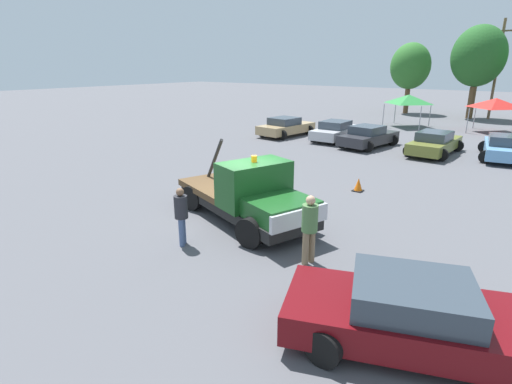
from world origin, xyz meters
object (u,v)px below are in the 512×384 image
at_px(canopy_tent_red, 496,103).
at_px(tree_center, 478,56).
at_px(parked_car_charcoal, 368,137).
at_px(person_near_truck, 310,225).
at_px(parked_car_silver, 336,131).
at_px(parked_car_olive, 435,143).
at_px(traffic_cone, 358,185).
at_px(foreground_car, 422,317).
at_px(parked_car_tan, 286,127).
at_px(parked_car_skyblue, 505,148).
at_px(canopy_tent_green, 409,99).
at_px(person_at_hood, 181,213).
at_px(utility_pole, 497,67).
at_px(tow_truck, 250,196).
at_px(tree_left, 410,66).

distance_m(canopy_tent_red, tree_center, 9.35).
distance_m(parked_car_charcoal, tree_center, 19.97).
distance_m(person_near_truck, tree_center, 35.28).
xyz_separation_m(parked_car_charcoal, tree_center, (2.53, 19.17, 5.00)).
xyz_separation_m(parked_car_silver, parked_car_olive, (6.51, -0.75, 0.00)).
bearing_deg(parked_car_silver, traffic_cone, -150.33).
height_order(foreground_car, parked_car_tan, same).
height_order(parked_car_skyblue, canopy_tent_green, canopy_tent_green).
relative_size(person_near_truck, tree_center, 0.22).
distance_m(person_at_hood, parked_car_charcoal, 16.96).
distance_m(parked_car_skyblue, canopy_tent_green, 12.13).
relative_size(foreground_car, person_near_truck, 2.88).
bearing_deg(tree_center, foreground_car, -81.69).
relative_size(person_near_truck, utility_pole, 0.21).
bearing_deg(parked_car_skyblue, canopy_tent_green, 32.65).
bearing_deg(canopy_tent_red, parked_car_charcoal, -116.37).
xyz_separation_m(canopy_tent_green, canopy_tent_red, (6.13, 0.89, -0.04)).
xyz_separation_m(parked_car_skyblue, utility_pole, (-3.19, 18.69, 4.05)).
bearing_deg(tree_center, parked_car_skyblue, -75.27).
relative_size(parked_car_skyblue, canopy_tent_red, 1.58).
xyz_separation_m(person_near_truck, parked_car_skyblue, (2.66, 16.83, -0.42)).
distance_m(tow_truck, utility_pole, 34.49).
relative_size(canopy_tent_red, tree_center, 0.36).
relative_size(parked_car_silver, utility_pole, 0.53).
relative_size(foreground_car, parked_car_skyblue, 1.12).
relative_size(person_near_truck, parked_car_olive, 0.38).
relative_size(canopy_tent_red, tree_left, 0.43).
height_order(tow_truck, tree_center, tree_center).
bearing_deg(parked_car_tan, canopy_tent_green, -23.14).
distance_m(person_at_hood, parked_car_olive, 17.30).
bearing_deg(foreground_car, person_near_truck, 131.96).
xyz_separation_m(person_at_hood, canopy_tent_green, (-1.87, 27.01, 1.25)).
height_order(person_near_truck, canopy_tent_green, canopy_tent_green).
xyz_separation_m(person_near_truck, tree_left, (-8.31, 35.57, 3.68)).
bearing_deg(parked_car_silver, parked_car_tan, 98.03).
height_order(parked_car_olive, canopy_tent_red, canopy_tent_red).
distance_m(parked_car_olive, parked_car_skyblue, 3.52).
bearing_deg(person_near_truck, tree_left, -60.13).
bearing_deg(tow_truck, utility_pole, 105.05).
bearing_deg(person_at_hood, foreground_car, 140.99).
relative_size(tow_truck, parked_car_skyblue, 1.26).
height_order(parked_car_charcoal, parked_car_olive, same).
xyz_separation_m(parked_car_silver, tree_center, (5.14, 18.26, 4.99)).
relative_size(foreground_car, canopy_tent_red, 1.77).
height_order(parked_car_tan, tree_center, tree_center).
bearing_deg(person_near_truck, parked_car_silver, -49.77).
bearing_deg(canopy_tent_green, tree_left, 107.08).
height_order(person_at_hood, parked_car_tan, person_at_hood).
distance_m(tow_truck, parked_car_tan, 16.81).
distance_m(foreground_car, person_near_truck, 3.68).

